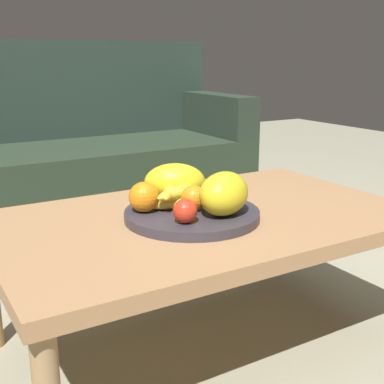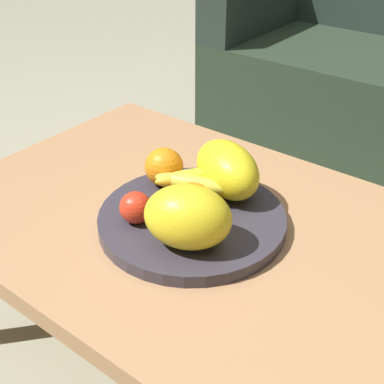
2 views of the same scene
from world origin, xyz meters
name	(u,v)px [view 2 (image 2 of 2)]	position (x,y,z in m)	size (l,w,h in m)	color
ground_plane	(214,370)	(0.00, 0.00, 0.00)	(8.00, 8.00, 0.00)	#9A977E
coffee_table	(218,247)	(0.00, 0.00, 0.36)	(1.14, 0.70, 0.40)	#AA7B51
fruit_bowl	(192,219)	(-0.05, -0.02, 0.42)	(0.36, 0.36, 0.03)	#35313C
melon_large_front	(189,217)	(0.00, -0.09, 0.48)	(0.15, 0.11, 0.11)	yellow
melon_smaller_beside	(227,169)	(-0.04, 0.09, 0.48)	(0.17, 0.11, 0.11)	yellow
orange_front	(193,200)	(-0.05, -0.02, 0.46)	(0.07, 0.07, 0.07)	orange
orange_left	(164,167)	(-0.16, 0.04, 0.47)	(0.08, 0.08, 0.08)	orange
apple_front	(136,207)	(-0.12, -0.10, 0.46)	(0.06, 0.06, 0.06)	red
banana_bunch	(192,188)	(-0.08, 0.02, 0.46)	(0.16, 0.15, 0.06)	yellow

